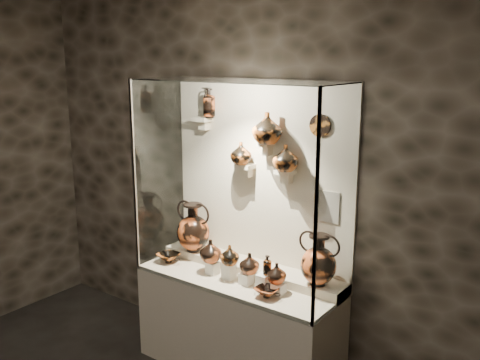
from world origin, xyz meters
name	(u,v)px	position (x,y,z in m)	size (l,w,h in m)	color
wall_back	(261,178)	(0.00, 2.50, 1.60)	(5.00, 0.02, 3.20)	black
plinth	(238,326)	(0.00, 2.18, 0.40)	(1.70, 0.60, 0.80)	beige
front_tier	(238,280)	(0.00, 2.18, 0.82)	(1.68, 0.58, 0.03)	#C3B297
rear_tier	(250,269)	(0.00, 2.35, 0.85)	(1.70, 0.25, 0.10)	#C3B297
back_panel	(261,178)	(0.00, 2.50, 1.60)	(1.70, 0.03, 1.60)	beige
glass_front	(214,193)	(0.00, 1.88, 1.60)	(1.70, 0.01, 1.60)	white
glass_left	(159,171)	(-0.85, 2.18, 1.60)	(0.01, 0.60, 1.60)	white
glass_right	(337,203)	(0.85, 2.18, 1.60)	(0.01, 0.60, 1.60)	white
glass_top	(238,81)	(0.00, 2.18, 2.40)	(1.70, 0.60, 0.01)	white
frame_post_left	(135,178)	(-0.84, 1.89, 1.60)	(0.02, 0.02, 1.60)	gray
frame_post_right	(316,212)	(0.84, 1.89, 1.60)	(0.02, 0.02, 1.60)	gray
pedestal_a	(213,268)	(-0.22, 2.13, 0.88)	(0.09, 0.09, 0.10)	white
pedestal_b	(229,271)	(-0.05, 2.13, 0.90)	(0.09, 0.09, 0.13)	white
pedestal_c	(246,278)	(0.12, 2.13, 0.88)	(0.09, 0.09, 0.09)	white
pedestal_d	(263,282)	(0.28, 2.13, 0.89)	(0.09, 0.09, 0.12)	white
pedestal_e	(279,289)	(0.42, 2.13, 0.87)	(0.09, 0.09, 0.08)	white
bracket_ul	(203,119)	(-0.55, 2.42, 2.05)	(0.14, 0.12, 0.04)	beige
bracket_ca	(245,166)	(-0.10, 2.42, 1.70)	(0.14, 0.12, 0.04)	beige
bracket_cb	(266,144)	(0.10, 2.42, 1.90)	(0.10, 0.12, 0.04)	beige
bracket_cc	(285,172)	(0.28, 2.42, 1.70)	(0.14, 0.12, 0.04)	beige
amphora_left	(193,227)	(-0.57, 2.30, 1.12)	(0.35, 0.35, 0.43)	#CB5827
amphora_right	(318,260)	(0.65, 2.31, 1.10)	(0.32, 0.32, 0.40)	#CB5827
jug_a	(211,251)	(-0.24, 2.13, 1.02)	(0.18, 0.18, 0.19)	#CB5827
jug_b	(230,255)	(-0.03, 2.11, 1.04)	(0.15, 0.15, 0.16)	#BA5B20
jug_c	(250,263)	(0.14, 2.15, 1.00)	(0.16, 0.16, 0.16)	#CB5827
jug_e	(277,273)	(0.40, 2.14, 0.99)	(0.15, 0.15, 0.16)	#CB5827
lekythos_small	(268,264)	(0.31, 2.13, 1.04)	(0.08, 0.08, 0.18)	#BA5B20
kylix_left	(169,257)	(-0.68, 2.09, 0.88)	(0.24, 0.21, 0.10)	#BA5B20
kylix_right	(267,291)	(0.38, 2.03, 0.87)	(0.22, 0.19, 0.09)	#CB5827
lekythos_tall	(209,101)	(-0.47, 2.41, 2.21)	(0.11, 0.11, 0.28)	#CB5827
ovoid_vase_a	(241,153)	(-0.12, 2.38, 1.81)	(0.17, 0.17, 0.18)	#BA5B20
ovoid_vase_b	(267,128)	(0.15, 2.35, 2.04)	(0.23, 0.23, 0.24)	#BA5B20
ovoid_vase_c	(286,158)	(0.31, 2.37, 1.82)	(0.20, 0.20, 0.20)	#BA5B20
wall_plate	(320,126)	(0.54, 2.47, 2.07)	(0.17, 0.17, 0.02)	#AB6121
info_placard	(328,207)	(0.63, 2.47, 1.47)	(0.18, 0.01, 0.24)	beige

